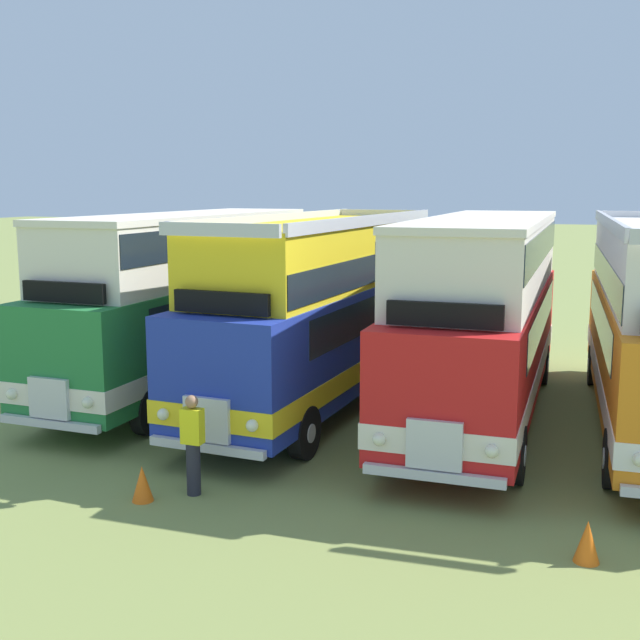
{
  "coord_description": "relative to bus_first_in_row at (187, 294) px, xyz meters",
  "views": [
    {
      "loc": [
        -3.29,
        -17.54,
        5.13
      ],
      "look_at": [
        -9.71,
        0.84,
        1.87
      ],
      "focal_mm": 44.43,
      "sensor_mm": 36.0,
      "label": 1
    }
  ],
  "objects": [
    {
      "name": "bus_first_in_row",
      "position": [
        0.0,
        0.0,
        0.0
      ],
      "size": [
        2.79,
        10.59,
        4.49
      ],
      "color": "#237538",
      "rests_on": "ground"
    },
    {
      "name": "bus_second_in_row",
      "position": [
        3.73,
        -0.35,
        -0.11
      ],
      "size": [
        3.12,
        10.52,
        4.52
      ],
      "color": "#1E339E",
      "rests_on": "ground"
    },
    {
      "name": "bus_third_in_row",
      "position": [
        7.44,
        -0.04,
        0.0
      ],
      "size": [
        2.67,
        11.14,
        4.49
      ],
      "color": "red",
      "rests_on": "ground"
    },
    {
      "name": "cone_near_end",
      "position": [
        2.86,
        -6.86,
        -2.17
      ],
      "size": [
        0.36,
        0.36,
        0.6
      ],
      "primitive_type": "cone",
      "color": "orange",
      "rests_on": "ground"
    },
    {
      "name": "cone_mid_row",
      "position": [
        9.84,
        -6.72,
        -2.17
      ],
      "size": [
        0.36,
        0.36,
        0.6
      ],
      "primitive_type": "cone",
      "color": "orange",
      "rests_on": "ground"
    },
    {
      "name": "marshal_person",
      "position": [
        3.53,
        -6.33,
        -1.58
      ],
      "size": [
        0.36,
        0.24,
        1.73
      ],
      "color": "#23232D",
      "rests_on": "ground"
    }
  ]
}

